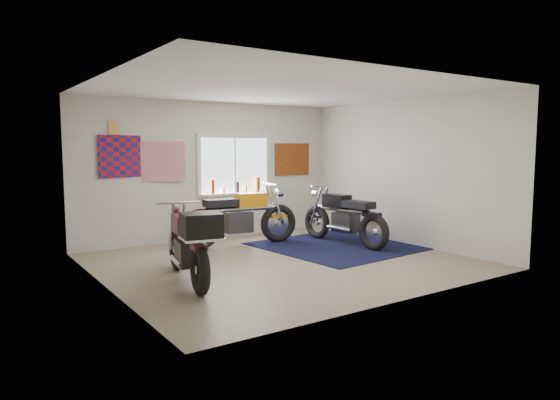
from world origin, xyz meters
TOP-DOWN VIEW (x-y plane):
  - ground at (0.00, 0.00)m, footprint 5.50×5.50m
  - room_shell at (0.00, 0.00)m, footprint 5.50×5.50m
  - navy_rug at (1.52, 0.45)m, footprint 2.70×2.79m
  - window_assembly at (0.50, 2.47)m, footprint 1.66×0.17m
  - oil_bottles at (0.59, 2.40)m, footprint 1.12×0.09m
  - flag_display at (-1.90, 2.48)m, footprint 1.60×0.10m
  - triumph_poster at (1.95, 2.48)m, footprint 0.90×0.03m
  - yellow_triumph at (0.08, 1.50)m, footprint 2.28×0.68m
  - black_chrome_bike at (1.75, 0.52)m, footprint 0.66×2.15m
  - maroon_tourer at (-1.78, -0.43)m, footprint 0.82×2.06m

SIDE VIEW (x-z plane):
  - ground at x=0.00m, z-range 0.00..0.00m
  - navy_rug at x=1.52m, z-range 0.00..0.01m
  - black_chrome_bike at x=1.75m, z-range -0.07..1.03m
  - yellow_triumph at x=0.08m, z-range -0.07..1.08m
  - maroon_tourer at x=-1.78m, z-range 0.02..1.07m
  - oil_bottles at x=0.59m, z-range 0.88..1.18m
  - window_assembly at x=0.50m, z-range 0.74..2.00m
  - triumph_poster at x=1.95m, z-range 1.20..1.90m
  - room_shell at x=0.00m, z-range -1.11..4.39m
  - flag_display at x=-1.90m, z-range 1.56..2.73m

